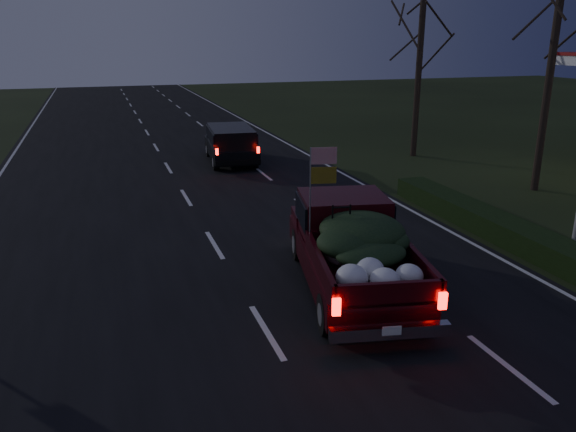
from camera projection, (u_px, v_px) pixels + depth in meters
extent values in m
plane|color=black|center=(267.00, 332.00, 10.82)|extent=(120.00, 120.00, 0.00)
cube|color=black|center=(267.00, 332.00, 10.81)|extent=(14.00, 120.00, 0.02)
cube|color=black|center=(501.00, 228.00, 15.81)|extent=(1.00, 10.00, 0.60)
cylinder|color=black|center=(550.00, 73.00, 19.65)|extent=(0.28, 0.28, 8.50)
cylinder|color=black|center=(418.00, 81.00, 25.89)|extent=(0.28, 0.28, 7.00)
cube|color=#34070D|center=(351.00, 261.00, 12.62)|extent=(3.14, 5.61, 0.58)
cube|color=#34070D|center=(343.00, 214.00, 13.28)|extent=(2.26, 2.05, 0.95)
cube|color=black|center=(343.00, 210.00, 13.24)|extent=(2.34, 1.97, 0.58)
cube|color=#34070D|center=(367.00, 272.00, 11.22)|extent=(2.52, 3.30, 0.06)
ellipsoid|color=black|center=(364.00, 240.00, 11.58)|extent=(2.04, 2.21, 0.64)
cylinder|color=gray|center=(310.00, 196.00, 12.04)|extent=(0.04, 0.04, 2.12)
cube|color=red|center=(324.00, 156.00, 11.80)|extent=(0.54, 0.13, 0.36)
cube|color=gold|center=(324.00, 175.00, 11.93)|extent=(0.54, 0.13, 0.36)
cube|color=black|center=(231.00, 149.00, 25.39)|extent=(2.33, 4.74, 0.57)
cube|color=black|center=(231.00, 136.00, 24.97)|extent=(2.10, 3.49, 0.76)
cube|color=black|center=(231.00, 134.00, 24.94)|extent=(2.19, 3.41, 0.46)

